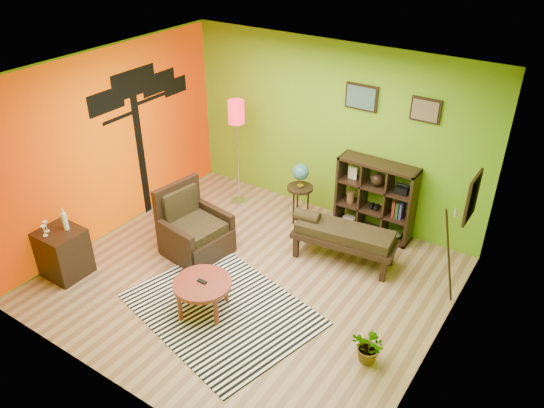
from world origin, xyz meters
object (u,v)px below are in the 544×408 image
Objects in this scene: floor_lamp at (237,122)px; potted_plant at (370,350)px; coffee_table at (202,286)px; globe_table at (300,179)px; bench at (342,234)px; armchair at (193,233)px; side_cabinet at (63,252)px; cube_shelf at (376,199)px.

floor_lamp is 4.17m from potted_plant.
coffee_table is at bearing -169.76° from potted_plant.
globe_table is 0.67× the size of bench.
armchair is 0.67× the size of bench.
side_cabinet is 0.84× the size of cube_shelf.
armchair reaches higher than coffee_table.
floor_lamp is (-0.31, 1.52, 1.16)m from armchair.
side_cabinet is at bearing -167.45° from coffee_table.
armchair is 0.85× the size of cube_shelf.
potted_plant is (2.10, 0.38, -0.22)m from coffee_table.
bench is (3.02, 2.39, 0.08)m from side_cabinet.
armchair is at bearing 135.91° from coffee_table.
side_cabinet reaches higher than coffee_table.
cube_shelf is 0.79× the size of bench.
armchair is 2.39× the size of potted_plant.
floor_lamp is at bearing 166.48° from bench.
floor_lamp is 1.19× the size of bench.
armchair reaches higher than potted_plant.
cube_shelf is at bearing 113.44° from potted_plant.
cube_shelf is 2.82× the size of potted_plant.
bench is (0.93, 1.92, 0.05)m from coffee_table.
cube_shelf is at bearing 9.58° from floor_lamp.
globe_table is at bearing 56.21° from side_cabinet.
floor_lamp is (0.81, 2.92, 1.12)m from side_cabinet.
side_cabinet is (-2.09, -0.46, -0.04)m from coffee_table.
armchair is 2.77m from cube_shelf.
potted_plant is (4.18, 0.84, -0.18)m from side_cabinet.
bench is (1.90, 0.99, 0.12)m from armchair.
armchair is at bearing -136.33° from cube_shelf.
armchair is 1.85m from globe_table.
floor_lamp reaches higher than armchair.
globe_table is (1.17, 0.05, -0.70)m from floor_lamp.
globe_table is 0.84× the size of cube_shelf.
cube_shelf is (2.00, 1.91, 0.29)m from armchair.
armchair is at bearing 51.41° from side_cabinet.
armchair is 1.01× the size of side_cabinet.
side_cabinet is at bearing -123.79° from globe_table.
coffee_table reaches higher than potted_plant.
potted_plant is (1.16, -1.54, -0.27)m from bench.
floor_lamp is at bearing -170.42° from cube_shelf.
globe_table is at bearing 61.02° from armchair.
floor_lamp is 2.49m from cube_shelf.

